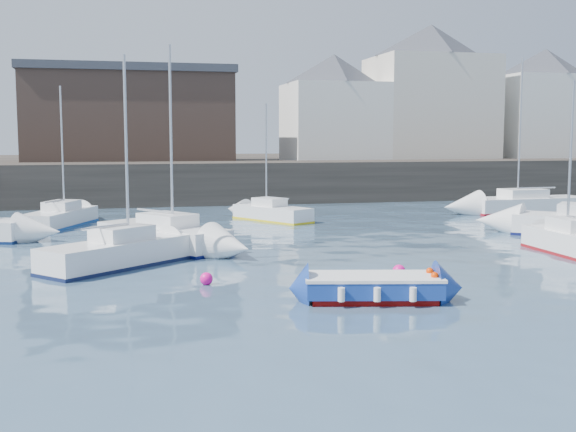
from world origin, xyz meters
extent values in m
plane|color=#2D4760|center=(0.00, 0.00, 0.00)|extent=(220.00, 220.00, 0.00)
cube|color=#28231E|center=(0.00, 35.00, 1.50)|extent=(90.00, 5.00, 3.00)
cube|color=#28231E|center=(0.00, 53.00, 1.40)|extent=(90.00, 32.00, 2.80)
cube|color=beige|center=(20.00, 42.00, 7.30)|extent=(10.00, 8.00, 9.00)
pyramid|color=#3A3D44|center=(20.00, 42.00, 13.20)|extent=(13.36, 13.36, 2.80)
cube|color=white|center=(31.00, 41.50, 6.55)|extent=(9.00, 7.00, 7.50)
pyramid|color=#3A3D44|center=(31.00, 41.50, 11.53)|extent=(11.88, 11.88, 2.45)
cube|color=white|center=(11.00, 41.50, 6.05)|extent=(8.00, 7.00, 6.50)
pyramid|color=#3A3D44|center=(11.00, 41.50, 10.53)|extent=(11.14, 11.14, 2.45)
cube|color=#3D2D26|center=(-6.00, 43.00, 6.30)|extent=(16.00, 10.00, 7.00)
cube|color=#3A3D44|center=(-6.00, 43.00, 10.10)|extent=(16.40, 10.40, 0.60)
cube|color=#7E0403|center=(0.28, 2.23, 0.09)|extent=(3.90, 2.26, 0.18)
cube|color=navy|center=(0.28, 2.23, 0.43)|extent=(4.25, 2.53, 0.50)
cube|color=white|center=(0.28, 2.23, 0.73)|extent=(4.34, 2.58, 0.09)
cube|color=white|center=(0.28, 2.23, 0.51)|extent=(3.37, 1.86, 0.45)
cube|color=tan|center=(0.28, 2.23, 0.63)|extent=(0.54, 1.23, 0.07)
cylinder|color=white|center=(-0.51, 3.39, 0.40)|extent=(0.20, 0.20, 0.40)
cylinder|color=white|center=(-0.92, 1.53, 0.40)|extent=(0.20, 0.20, 0.40)
cylinder|color=white|center=(0.49, 3.16, 0.40)|extent=(0.20, 0.20, 0.40)
cylinder|color=white|center=(0.08, 1.30, 0.40)|extent=(0.20, 0.20, 0.40)
cylinder|color=white|center=(1.49, 2.94, 0.40)|extent=(0.20, 0.20, 0.40)
cylinder|color=white|center=(1.08, 1.08, 0.40)|extent=(0.20, 0.20, 0.40)
cube|color=white|center=(-7.15, 9.69, 0.49)|extent=(5.80, 5.36, 0.98)
cube|color=#111A3D|center=(-7.15, 9.69, 0.07)|extent=(5.86, 5.42, 0.13)
cube|color=white|center=(-6.92, 9.89, 1.25)|extent=(2.53, 2.46, 0.55)
cylinder|color=silver|center=(-6.69, 10.08, 4.43)|extent=(0.11, 0.11, 6.90)
cube|color=white|center=(-5.17, 13.93, 0.50)|extent=(5.64, 6.70, 1.00)
cube|color=#070B42|center=(-5.17, 13.93, 0.07)|extent=(5.69, 6.76, 0.13)
cube|color=white|center=(-4.98, 13.65, 1.28)|extent=(2.67, 2.84, 0.56)
cylinder|color=silver|center=(-4.78, 13.38, 4.86)|extent=(0.11, 0.11, 7.70)
cube|color=white|center=(11.26, 8.22, 0.48)|extent=(1.84, 5.41, 0.97)
cube|color=maroon|center=(11.26, 8.22, 0.06)|extent=(1.86, 5.47, 0.13)
cube|color=white|center=(11.27, 8.49, 1.24)|extent=(1.33, 1.91, 0.54)
cylinder|color=silver|center=(11.28, 8.76, 4.06)|extent=(0.11, 0.11, 6.18)
cube|color=white|center=(1.68, 23.03, 0.42)|extent=(4.08, 5.26, 0.84)
cube|color=yellow|center=(1.68, 23.03, 0.06)|extent=(4.12, 5.32, 0.11)
cube|color=white|center=(1.55, 23.25, 1.08)|extent=(1.99, 2.18, 0.47)
cylinder|color=silver|center=(1.41, 23.47, 3.81)|extent=(0.09, 0.09, 5.93)
cube|color=white|center=(18.62, 23.65, 0.49)|extent=(7.75, 2.78, 0.98)
cube|color=maroon|center=(18.62, 23.65, 0.07)|extent=(7.83, 2.80, 0.13)
cube|color=white|center=(18.24, 23.64, 1.26)|extent=(2.76, 1.95, 0.55)
cylinder|color=silver|center=(17.86, 23.62, 5.39)|extent=(0.11, 0.11, 8.80)
cube|color=white|center=(-10.16, 23.15, 0.44)|extent=(3.96, 6.12, 0.88)
cube|color=#1F58AB|center=(-10.16, 23.15, 0.06)|extent=(4.00, 6.18, 0.12)
cube|color=white|center=(-10.05, 23.42, 1.12)|extent=(2.08, 2.43, 0.49)
cylinder|color=silver|center=(-9.94, 23.69, 4.24)|extent=(0.10, 0.10, 6.73)
sphere|color=#FF0D8B|center=(-4.26, 5.73, 0.00)|extent=(0.43, 0.43, 0.43)
sphere|color=#FF0D8B|center=(2.43, 5.49, 0.00)|extent=(0.46, 0.46, 0.46)
sphere|color=#FF0D8B|center=(-4.61, 16.14, 0.00)|extent=(0.45, 0.45, 0.45)
camera|label=1|loc=(-7.04, -17.70, 4.87)|focal=45.00mm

